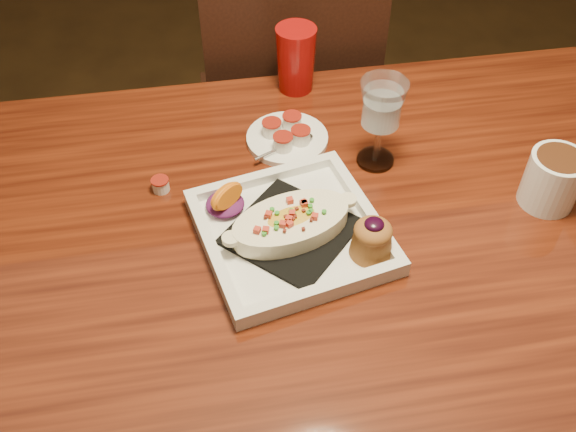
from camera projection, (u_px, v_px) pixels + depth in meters
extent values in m
plane|color=#312110|center=(328.00, 428.00, 1.61)|extent=(7.00, 7.00, 0.00)
cube|color=maroon|center=(348.00, 234.00, 1.08)|extent=(1.50, 0.90, 0.04)
cylinder|color=black|center=(28.00, 259.00, 1.53)|extent=(0.07, 0.07, 0.71)
cylinder|color=black|center=(555.00, 194.00, 1.68)|extent=(0.07, 0.07, 0.71)
cube|color=black|center=(283.00, 115.00, 1.76)|extent=(0.42, 0.42, 0.04)
cylinder|color=black|center=(327.00, 133.00, 2.05)|extent=(0.04, 0.04, 0.45)
cylinder|color=black|center=(221.00, 145.00, 2.02)|extent=(0.04, 0.04, 0.45)
cylinder|color=black|center=(352.00, 208.00, 1.82)|extent=(0.04, 0.04, 0.45)
cylinder|color=black|center=(233.00, 223.00, 1.79)|extent=(0.04, 0.04, 0.45)
cube|color=black|center=(295.00, 77.00, 1.45)|extent=(0.40, 0.03, 0.46)
cube|color=white|center=(291.00, 235.00, 1.04)|extent=(0.33, 0.33, 0.01)
cube|color=black|center=(291.00, 231.00, 1.04)|extent=(0.25, 0.25, 0.01)
ellipsoid|color=yellow|center=(291.00, 223.00, 1.02)|extent=(0.19, 0.13, 0.03)
ellipsoid|color=#57134E|center=(225.00, 204.00, 1.07)|extent=(0.07, 0.07, 0.02)
cone|color=#9A6327|center=(372.00, 242.00, 0.99)|extent=(0.07, 0.07, 0.05)
ellipsoid|color=#9A6327|center=(373.00, 231.00, 0.97)|extent=(0.06, 0.06, 0.03)
ellipsoid|color=black|center=(374.00, 224.00, 0.96)|extent=(0.03, 0.03, 0.01)
cylinder|color=white|center=(552.00, 180.00, 1.07)|extent=(0.09, 0.09, 0.10)
cylinder|color=#3E1F11|center=(560.00, 162.00, 1.04)|extent=(0.08, 0.08, 0.02)
torus|color=white|center=(575.00, 171.00, 1.08)|extent=(0.07, 0.03, 0.07)
cylinder|color=silver|center=(375.00, 159.00, 1.17)|extent=(0.07, 0.07, 0.01)
cylinder|color=silver|center=(377.00, 143.00, 1.14)|extent=(0.01, 0.01, 0.08)
cone|color=silver|center=(382.00, 105.00, 1.08)|extent=(0.08, 0.08, 0.09)
cylinder|color=white|center=(287.00, 139.00, 1.21)|extent=(0.15, 0.15, 0.01)
cylinder|color=white|center=(272.00, 129.00, 1.20)|extent=(0.04, 0.04, 0.03)
cylinder|color=#A82214|center=(272.00, 123.00, 1.19)|extent=(0.04, 0.04, 0.00)
cylinder|color=white|center=(292.00, 122.00, 1.22)|extent=(0.04, 0.04, 0.03)
cylinder|color=#A82214|center=(292.00, 116.00, 1.21)|extent=(0.04, 0.04, 0.00)
cylinder|color=white|center=(301.00, 136.00, 1.19)|extent=(0.04, 0.04, 0.03)
cylinder|color=#A82214|center=(301.00, 130.00, 1.18)|extent=(0.04, 0.04, 0.00)
cylinder|color=white|center=(283.00, 143.00, 1.17)|extent=(0.04, 0.04, 0.03)
cylinder|color=#A82214|center=(283.00, 137.00, 1.16)|extent=(0.04, 0.04, 0.00)
cylinder|color=white|center=(161.00, 185.00, 1.12)|extent=(0.03, 0.03, 0.02)
cylinder|color=#A82214|center=(160.00, 180.00, 1.11)|extent=(0.03, 0.03, 0.00)
cone|color=#A20D0B|center=(296.00, 59.00, 1.28)|extent=(0.08, 0.08, 0.14)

